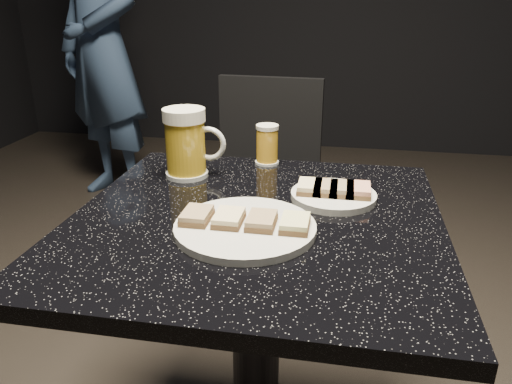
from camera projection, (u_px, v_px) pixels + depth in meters
plate_large at (245, 228)px, 0.89m from camera, size 0.25×0.25×0.01m
plate_small at (333, 196)px, 1.03m from camera, size 0.18×0.18×0.01m
patron at (102, 49)px, 2.72m from camera, size 0.74×0.66×1.71m
table at (256, 321)px, 1.04m from camera, size 0.70×0.70×0.75m
beer_mug at (187, 143)px, 1.13m from camera, size 0.14×0.10×0.16m
beer_tumbler at (267, 145)px, 1.23m from camera, size 0.06×0.06×0.10m
chair at (263, 182)px, 1.83m from camera, size 0.41×0.41×0.86m
canapes_on_plate_large at (245, 219)px, 0.89m from camera, size 0.23×0.07×0.02m
canapes_on_plate_small at (334, 188)px, 1.02m from camera, size 0.15×0.07×0.02m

